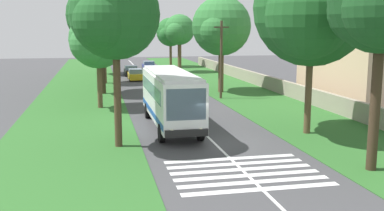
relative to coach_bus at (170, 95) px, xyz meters
name	(u,v)px	position (x,y,z in m)	size (l,w,h in m)	color
ground	(214,142)	(-4.58, -1.80, -2.15)	(160.00, 160.00, 0.00)	#424244
grass_verge_left	(78,105)	(10.42, 6.40, -2.13)	(120.00, 8.00, 0.04)	#2D6628
grass_verge_right	(258,99)	(10.42, -10.00, -2.13)	(120.00, 8.00, 0.04)	#2D6628
centre_line	(172,102)	(10.42, -1.80, -2.14)	(110.00, 0.16, 0.01)	silver
coach_bus	(170,95)	(0.00, 0.00, 0.00)	(11.16, 2.62, 3.73)	white
zebra_crossing	(245,172)	(-10.21, -1.80, -2.14)	(4.95, 6.80, 0.01)	silver
trailing_car_0	(176,83)	(19.03, -3.70, -1.48)	(4.30, 1.78, 1.43)	black
trailing_car_1	(135,75)	(28.55, -0.10, -1.48)	(4.30, 1.78, 1.43)	gold
trailing_car_2	(131,71)	(34.28, 0.05, -1.48)	(4.30, 1.78, 1.43)	black
trailing_car_3	(149,66)	(42.05, -3.32, -1.48)	(4.30, 1.78, 1.43)	navy
roadside_tree_left_0	(99,17)	(16.91, 4.27, 5.48)	(7.81, 6.72, 11.12)	#3D2D1E
roadside_tree_left_1	(102,25)	(37.32, 3.80, 4.86)	(7.40, 6.40, 10.33)	#4C3826
roadside_tree_left_2	(113,18)	(-4.25, 3.73, 4.95)	(5.84, 4.82, 9.62)	#4C3826
roadside_tree_left_3	(97,41)	(8.53, 4.63, 3.35)	(5.58, 4.69, 7.94)	brown
roadside_tree_left_4	(102,29)	(25.72, 3.99, 4.24)	(5.93, 5.18, 9.09)	brown
roadside_tree_right_0	(378,5)	(-11.10, -7.50, 5.40)	(5.94, 4.74, 10.03)	#3D2D1E
roadside_tree_right_1	(170,33)	(47.21, -7.56, 3.61)	(5.82, 4.81, 8.27)	brown
roadside_tree_right_2	(220,28)	(15.80, -7.67, 4.42)	(7.16, 5.97, 9.69)	brown
roadside_tree_right_3	(179,31)	(37.72, -7.37, 4.03)	(5.40, 4.53, 8.55)	brown
roadside_tree_right_4	(309,11)	(-3.63, -7.86, 5.40)	(8.59, 7.08, 11.25)	brown
utility_pole	(221,58)	(11.34, -6.62, 1.62)	(0.24, 1.40, 7.18)	#473828
roadside_wall	(273,84)	(15.42, -13.40, -1.41)	(70.00, 0.40, 1.40)	#9E937F
roadside_building	(366,59)	(7.57, -19.12, 1.68)	(13.00, 8.21, 7.55)	beige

